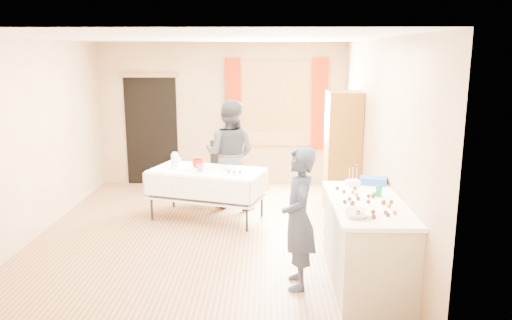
{
  "coord_description": "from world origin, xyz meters",
  "views": [
    {
      "loc": [
        0.82,
        -6.34,
        2.43
      ],
      "look_at": [
        0.69,
        0.0,
        1.05
      ],
      "focal_mm": 35.0,
      "sensor_mm": 36.0,
      "label": 1
    }
  ],
  "objects_px": {
    "counter": "(366,242)",
    "party_table": "(207,190)",
    "woman": "(230,154)",
    "girl": "(299,218)",
    "chair": "(225,183)",
    "cabinet": "(342,152)"
  },
  "relations": [
    {
      "from": "counter",
      "to": "party_table",
      "type": "height_order",
      "value": "counter"
    },
    {
      "from": "party_table",
      "to": "woman",
      "type": "distance_m",
      "value": 0.79
    },
    {
      "from": "counter",
      "to": "girl",
      "type": "bearing_deg",
      "value": -172.59
    },
    {
      "from": "chair",
      "to": "girl",
      "type": "relative_size",
      "value": 0.67
    },
    {
      "from": "party_table",
      "to": "girl",
      "type": "relative_size",
      "value": 1.21
    },
    {
      "from": "counter",
      "to": "woman",
      "type": "height_order",
      "value": "woman"
    },
    {
      "from": "cabinet",
      "to": "chair",
      "type": "height_order",
      "value": "cabinet"
    },
    {
      "from": "cabinet",
      "to": "chair",
      "type": "bearing_deg",
      "value": 165.87
    },
    {
      "from": "cabinet",
      "to": "girl",
      "type": "distance_m",
      "value": 2.74
    },
    {
      "from": "party_table",
      "to": "cabinet",
      "type": "bearing_deg",
      "value": 29.65
    },
    {
      "from": "cabinet",
      "to": "woman",
      "type": "height_order",
      "value": "cabinet"
    },
    {
      "from": "chair",
      "to": "counter",
      "type": "bearing_deg",
      "value": -75.19
    },
    {
      "from": "woman",
      "to": "chair",
      "type": "bearing_deg",
      "value": -54.59
    },
    {
      "from": "girl",
      "to": "woman",
      "type": "height_order",
      "value": "woman"
    },
    {
      "from": "chair",
      "to": "cabinet",
      "type": "bearing_deg",
      "value": -29.8
    },
    {
      "from": "girl",
      "to": "woman",
      "type": "distance_m",
      "value": 2.91
    },
    {
      "from": "counter",
      "to": "party_table",
      "type": "relative_size",
      "value": 0.91
    },
    {
      "from": "counter",
      "to": "party_table",
      "type": "distance_m",
      "value": 2.83
    },
    {
      "from": "party_table",
      "to": "chair",
      "type": "distance_m",
      "value": 0.95
    },
    {
      "from": "party_table",
      "to": "woman",
      "type": "xyz_separation_m",
      "value": [
        0.3,
        0.61,
        0.41
      ]
    },
    {
      "from": "girl",
      "to": "counter",
      "type": "bearing_deg",
      "value": 96.02
    },
    {
      "from": "cabinet",
      "to": "girl",
      "type": "height_order",
      "value": "cabinet"
    }
  ]
}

